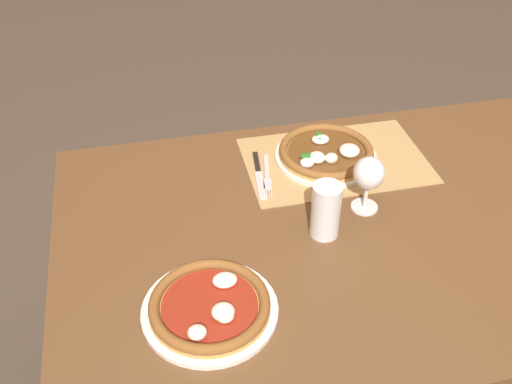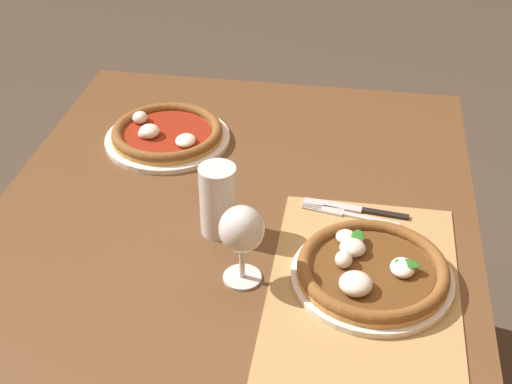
{
  "view_description": "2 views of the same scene",
  "coord_description": "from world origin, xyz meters",
  "px_view_note": "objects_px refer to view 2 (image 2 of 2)",
  "views": [
    {
      "loc": [
        0.48,
        1.05,
        1.74
      ],
      "look_at": [
        0.24,
        -0.07,
        0.83
      ],
      "focal_mm": 42.0,
      "sensor_mm": 36.0,
      "label": 1
    },
    {
      "loc": [
        -0.99,
        -0.24,
        1.6
      ],
      "look_at": [
        0.12,
        -0.05,
        0.81
      ],
      "focal_mm": 50.0,
      "sensor_mm": 36.0,
      "label": 2
    }
  ],
  "objects_px": {
    "pizza_far": "(167,134)",
    "fork": "(349,215)",
    "pizza_near": "(372,271)",
    "wine_glass": "(242,232)",
    "pint_glass": "(218,201)",
    "knife": "(355,209)"
  },
  "relations": [
    {
      "from": "pizza_far",
      "to": "fork",
      "type": "height_order",
      "value": "pizza_far"
    },
    {
      "from": "pizza_near",
      "to": "pizza_far",
      "type": "relative_size",
      "value": 0.99
    },
    {
      "from": "pizza_near",
      "to": "fork",
      "type": "relative_size",
      "value": 1.46
    },
    {
      "from": "pint_glass",
      "to": "pizza_near",
      "type": "bearing_deg",
      "value": -108.67
    },
    {
      "from": "fork",
      "to": "knife",
      "type": "relative_size",
      "value": 0.92
    },
    {
      "from": "pint_glass",
      "to": "fork",
      "type": "height_order",
      "value": "pint_glass"
    },
    {
      "from": "pizza_far",
      "to": "knife",
      "type": "relative_size",
      "value": 1.36
    },
    {
      "from": "wine_glass",
      "to": "knife",
      "type": "distance_m",
      "value": 0.32
    },
    {
      "from": "pizza_near",
      "to": "fork",
      "type": "distance_m",
      "value": 0.19
    },
    {
      "from": "pizza_far",
      "to": "wine_glass",
      "type": "bearing_deg",
      "value": -149.75
    },
    {
      "from": "pizza_far",
      "to": "pint_glass",
      "type": "distance_m",
      "value": 0.37
    },
    {
      "from": "pint_glass",
      "to": "knife",
      "type": "distance_m",
      "value": 0.29
    },
    {
      "from": "pint_glass",
      "to": "fork",
      "type": "xyz_separation_m",
      "value": [
        0.08,
        -0.25,
        -0.06
      ]
    },
    {
      "from": "pizza_near",
      "to": "pint_glass",
      "type": "distance_m",
      "value": 0.32
    },
    {
      "from": "pizza_far",
      "to": "knife",
      "type": "xyz_separation_m",
      "value": [
        -0.21,
        -0.45,
        -0.01
      ]
    },
    {
      "from": "pizza_far",
      "to": "wine_glass",
      "type": "height_order",
      "value": "wine_glass"
    },
    {
      "from": "wine_glass",
      "to": "pint_glass",
      "type": "bearing_deg",
      "value": 27.89
    },
    {
      "from": "wine_glass",
      "to": "pizza_far",
      "type": "bearing_deg",
      "value": 30.25
    },
    {
      "from": "fork",
      "to": "pizza_far",
      "type": "bearing_deg",
      "value": 62.53
    },
    {
      "from": "pizza_far",
      "to": "fork",
      "type": "distance_m",
      "value": 0.5
    },
    {
      "from": "knife",
      "to": "wine_glass",
      "type": "bearing_deg",
      "value": 141.14
    },
    {
      "from": "pizza_far",
      "to": "pint_glass",
      "type": "height_order",
      "value": "pint_glass"
    }
  ]
}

